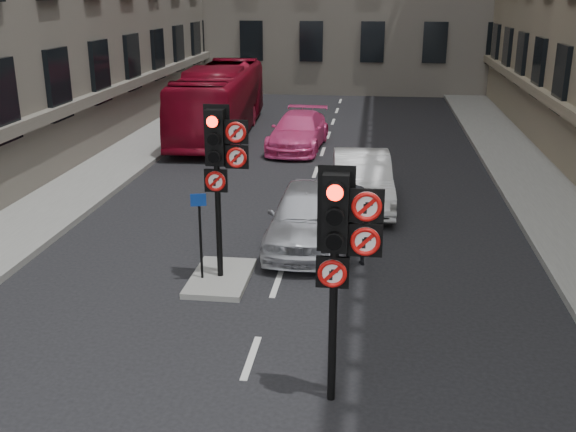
% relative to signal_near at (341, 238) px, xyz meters
% --- Properties ---
extents(ground, '(120.00, 120.00, 0.00)m').
position_rel_signal_near_xyz_m(ground, '(-1.49, -0.99, -2.58)').
color(ground, black).
rests_on(ground, ground).
extents(pavement_left, '(3.00, 50.00, 0.16)m').
position_rel_signal_near_xyz_m(pavement_left, '(-8.69, 11.01, -2.50)').
color(pavement_left, gray).
rests_on(pavement_left, ground).
extents(pavement_right, '(3.00, 50.00, 0.16)m').
position_rel_signal_near_xyz_m(pavement_right, '(5.71, 11.01, -2.50)').
color(pavement_right, gray).
rests_on(pavement_right, ground).
extents(centre_island, '(1.20, 2.00, 0.12)m').
position_rel_signal_near_xyz_m(centre_island, '(-2.69, 4.01, -2.52)').
color(centre_island, gray).
rests_on(centre_island, ground).
extents(signal_near, '(0.91, 0.40, 3.58)m').
position_rel_signal_near_xyz_m(signal_near, '(0.00, 0.00, 0.00)').
color(signal_near, black).
rests_on(signal_near, ground).
extents(signal_far, '(0.91, 0.40, 3.58)m').
position_rel_signal_near_xyz_m(signal_far, '(-2.60, 4.00, 0.12)').
color(signal_far, black).
rests_on(signal_far, centre_island).
extents(car_silver, '(1.81, 4.33, 1.47)m').
position_rel_signal_near_xyz_m(car_silver, '(-1.09, 6.34, -1.85)').
color(car_silver, '#B5B7BE').
rests_on(car_silver, ground).
extents(car_white, '(1.91, 4.57, 1.47)m').
position_rel_signal_near_xyz_m(car_white, '(0.11, 9.64, -1.85)').
color(car_white, silver).
rests_on(car_white, ground).
extents(car_pink, '(2.17, 4.75, 1.35)m').
position_rel_signal_near_xyz_m(car_pink, '(-2.46, 16.41, -1.91)').
color(car_pink, '#EA448D').
rests_on(car_pink, ground).
extents(bus_red, '(2.85, 10.28, 2.83)m').
position_rel_signal_near_xyz_m(bus_red, '(-5.99, 18.58, -1.17)').
color(bus_red, maroon).
rests_on(bus_red, ground).
extents(motorcycle, '(0.74, 1.76, 1.02)m').
position_rel_signal_near_xyz_m(motorcycle, '(-0.04, 7.27, -2.07)').
color(motorcycle, black).
rests_on(motorcycle, ground).
extents(motorcyclist, '(0.78, 0.64, 1.85)m').
position_rel_signal_near_xyz_m(motorcyclist, '(0.07, 5.23, -1.66)').
color(motorcyclist, black).
rests_on(motorcyclist, ground).
extents(info_sign, '(0.31, 0.13, 1.84)m').
position_rel_signal_near_xyz_m(info_sign, '(-3.04, 3.83, -1.28)').
color(info_sign, black).
rests_on(info_sign, centre_island).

